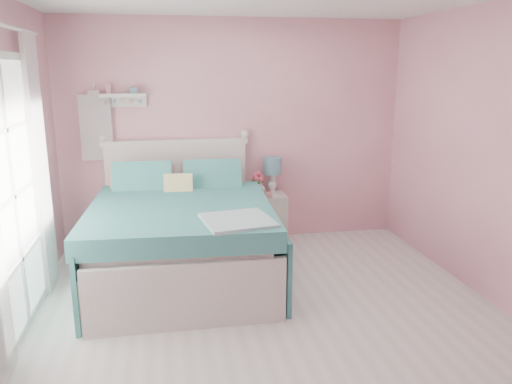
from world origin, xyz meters
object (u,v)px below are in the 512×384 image
object	(u,v)px
bed	(181,237)
nightstand	(268,218)
teacup	(268,194)
table_lamp	(272,168)
vase	(258,187)

from	to	relation	value
bed	nightstand	size ratio (longest dim) A/B	3.68
bed	teacup	size ratio (longest dim) A/B	23.48
bed	nightstand	world-z (taller)	bed
table_lamp	teacup	bearing A→B (deg)	-117.13
bed	vase	size ratio (longest dim) A/B	12.70
bed	teacup	distance (m)	1.27
nightstand	table_lamp	xyz separation A→B (m)	(0.06, 0.04, 0.59)
bed	table_lamp	xyz separation A→B (m)	(1.11, 0.90, 0.48)
nightstand	table_lamp	world-z (taller)	table_lamp
teacup	vase	bearing A→B (deg)	117.37
bed	vase	distance (m)	1.31
table_lamp	vase	distance (m)	0.28
nightstand	teacup	world-z (taller)	teacup
bed	nightstand	xyz separation A→B (m)	(1.05, 0.85, -0.12)
nightstand	vase	world-z (taller)	vase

